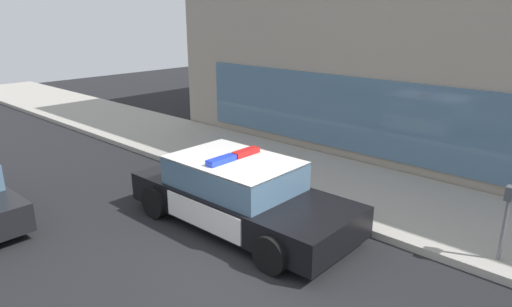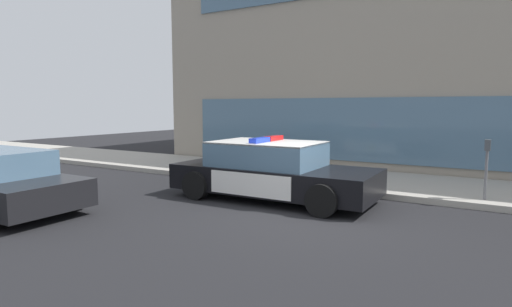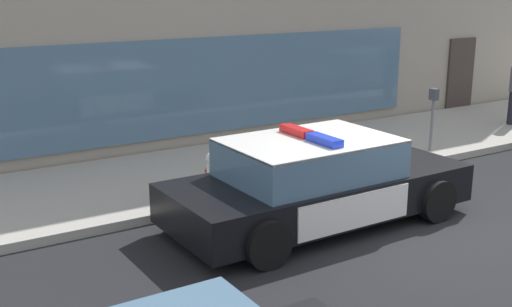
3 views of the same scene
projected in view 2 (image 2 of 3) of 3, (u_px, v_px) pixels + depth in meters
ground at (307, 216)px, 8.47m from camera, size 48.00×48.00×0.00m
sidewalk at (366, 182)px, 11.97m from camera, size 48.00×3.55×0.15m
storefront_building at (453, 52)px, 17.42m from camera, size 20.32×11.92×8.90m
police_cruiser at (272, 171)px, 10.00m from camera, size 4.88×2.21×1.49m
fire_hydrant at (275, 167)px, 11.97m from camera, size 0.34×0.39×0.73m
parking_meter at (487, 158)px, 9.22m from camera, size 0.12×0.18×1.34m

